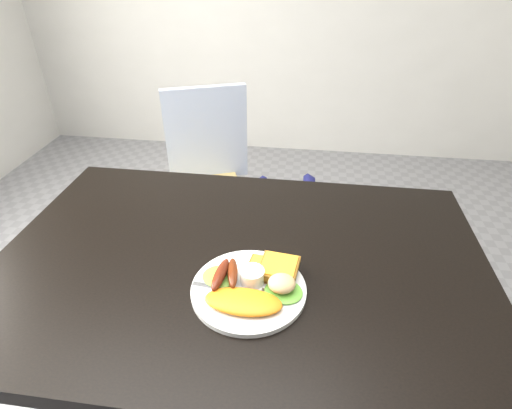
# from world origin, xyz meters

# --- Properties ---
(dining_table) EXTENTS (1.20, 0.80, 0.04)m
(dining_table) POSITION_xyz_m (0.00, 0.00, 0.73)
(dining_table) COLOR black
(dining_table) RESTS_ON ground
(dining_chair) EXTENTS (0.48, 0.48, 0.04)m
(dining_chair) POSITION_xyz_m (-0.31, 0.73, 0.45)
(dining_chair) COLOR tan
(dining_chair) RESTS_ON ground
(person) EXTENTS (0.65, 0.54, 1.55)m
(person) POSITION_xyz_m (0.30, 0.55, 0.77)
(person) COLOR navy
(person) RESTS_ON ground
(plate) EXTENTS (0.25, 0.25, 0.01)m
(plate) POSITION_xyz_m (0.04, -0.11, 0.76)
(plate) COLOR white
(plate) RESTS_ON dining_table
(lettuce_left) EXTENTS (0.09, 0.08, 0.01)m
(lettuce_left) POSITION_xyz_m (-0.03, -0.09, 0.77)
(lettuce_left) COLOR #55942F
(lettuce_left) RESTS_ON plate
(lettuce_right) EXTENTS (0.10, 0.09, 0.01)m
(lettuce_right) POSITION_xyz_m (0.11, -0.11, 0.77)
(lettuce_right) COLOR #59A036
(lettuce_right) RESTS_ON plate
(omelette) EXTENTS (0.17, 0.08, 0.02)m
(omelette) POSITION_xyz_m (0.03, -0.16, 0.77)
(omelette) COLOR orange
(omelette) RESTS_ON plate
(sausage_a) EXTENTS (0.04, 0.11, 0.03)m
(sausage_a) POSITION_xyz_m (-0.03, -0.10, 0.78)
(sausage_a) COLOR brown
(sausage_a) RESTS_ON lettuce_left
(sausage_b) EXTENTS (0.04, 0.10, 0.02)m
(sausage_b) POSITION_xyz_m (-0.00, -0.09, 0.78)
(sausage_b) COLOR #5C3014
(sausage_b) RESTS_ON lettuce_left
(ramekin) EXTENTS (0.07, 0.07, 0.03)m
(ramekin) POSITION_xyz_m (0.04, -0.09, 0.78)
(ramekin) COLOR white
(ramekin) RESTS_ON plate
(toast_a) EXTENTS (0.09, 0.09, 0.01)m
(toast_a) POSITION_xyz_m (0.06, -0.05, 0.77)
(toast_a) COLOR #875F17
(toast_a) RESTS_ON plate
(toast_b) EXTENTS (0.10, 0.10, 0.01)m
(toast_b) POSITION_xyz_m (0.10, -0.06, 0.78)
(toast_b) COLOR #945818
(toast_b) RESTS_ON toast_a
(potato_salad) EXTENTS (0.06, 0.06, 0.03)m
(potato_salad) POSITION_xyz_m (0.11, -0.11, 0.79)
(potato_salad) COLOR beige
(potato_salad) RESTS_ON lettuce_right
(fork) EXTENTS (0.15, 0.02, 0.00)m
(fork) POSITION_xyz_m (-0.01, -0.12, 0.76)
(fork) COLOR #ADAFB7
(fork) RESTS_ON plate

